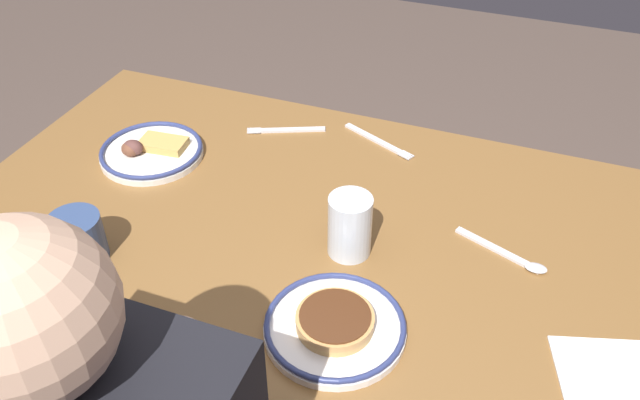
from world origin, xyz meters
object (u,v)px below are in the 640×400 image
(plate_near_main, at_px, (150,151))
(paper_napkin, at_px, (607,375))
(tea_spoon, at_px, (513,257))
(coffee_mug, at_px, (76,238))
(plate_center_pancakes, at_px, (335,325))
(drinking_glass, at_px, (350,228))
(fork_near, at_px, (379,141))
(fork_far, at_px, (286,130))

(plate_near_main, distance_m, paper_napkin, 1.01)
(plate_near_main, relative_size, tea_spoon, 1.29)
(coffee_mug, bearing_deg, plate_center_pancakes, 179.83)
(drinking_glass, distance_m, paper_napkin, 0.48)
(drinking_glass, distance_m, tea_spoon, 0.30)
(paper_napkin, bearing_deg, plate_near_main, -15.13)
(tea_spoon, bearing_deg, paper_napkin, 128.75)
(fork_near, distance_m, fork_far, 0.22)
(plate_center_pancakes, xyz_separation_m, fork_near, (0.09, -0.56, -0.01))
(coffee_mug, xyz_separation_m, paper_napkin, (-0.91, -0.06, -0.05))
(coffee_mug, relative_size, fork_near, 0.64)
(coffee_mug, distance_m, drinking_glass, 0.49)
(coffee_mug, height_order, fork_near, coffee_mug)
(plate_near_main, height_order, paper_napkin, plate_near_main)
(fork_near, distance_m, tea_spoon, 0.44)
(paper_napkin, height_order, fork_near, fork_near)
(plate_near_main, bearing_deg, drinking_glass, 165.17)
(plate_center_pancakes, height_order, coffee_mug, coffee_mug)
(plate_center_pancakes, xyz_separation_m, tea_spoon, (-0.25, -0.28, -0.01))
(coffee_mug, distance_m, tea_spoon, 0.79)
(fork_far, height_order, tea_spoon, tea_spoon)
(paper_napkin, xyz_separation_m, fork_near, (0.51, -0.50, 0.00))
(plate_near_main, relative_size, plate_center_pancakes, 0.98)
(tea_spoon, bearing_deg, fork_near, -39.72)
(plate_center_pancakes, xyz_separation_m, coffee_mug, (0.49, -0.00, 0.03))
(paper_napkin, distance_m, tea_spoon, 0.27)
(plate_near_main, height_order, drinking_glass, drinking_glass)
(drinking_glass, xyz_separation_m, tea_spoon, (-0.29, -0.09, -0.05))
(drinking_glass, bearing_deg, plate_near_main, -14.83)
(plate_near_main, height_order, plate_center_pancakes, plate_near_main)
(paper_napkin, height_order, tea_spoon, tea_spoon)
(plate_near_main, distance_m, tea_spoon, 0.80)
(plate_near_main, distance_m, drinking_glass, 0.53)
(fork_near, relative_size, tea_spoon, 1.05)
(plate_near_main, height_order, tea_spoon, plate_near_main)
(plate_center_pancakes, distance_m, paper_napkin, 0.42)
(plate_center_pancakes, bearing_deg, fork_near, -80.43)
(paper_napkin, height_order, fork_far, fork_far)
(fork_near, bearing_deg, paper_napkin, 135.91)
(drinking_glass, distance_m, fork_near, 0.38)
(plate_center_pancakes, xyz_separation_m, drinking_glass, (0.04, -0.19, 0.04))
(drinking_glass, height_order, paper_napkin, drinking_glass)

